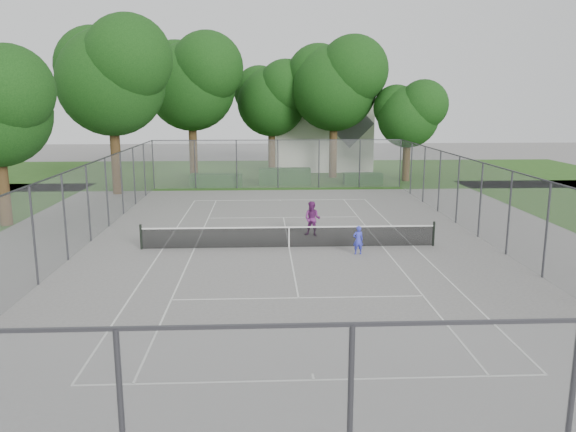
{
  "coord_description": "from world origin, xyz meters",
  "views": [
    {
      "loc": [
        -1.14,
        -23.71,
        6.32
      ],
      "look_at": [
        0.0,
        1.0,
        1.2
      ],
      "focal_mm": 35.0,
      "sensor_mm": 36.0,
      "label": 1
    }
  ],
  "objects_px": {
    "tennis_net": "(289,236)",
    "woman_player": "(312,219)",
    "house": "(322,122)",
    "girl_player": "(358,240)"
  },
  "relations": [
    {
      "from": "girl_player",
      "to": "woman_player",
      "type": "relative_size",
      "value": 0.73
    },
    {
      "from": "girl_player",
      "to": "woman_player",
      "type": "xyz_separation_m",
      "value": [
        -1.62,
        3.29,
        0.22
      ]
    },
    {
      "from": "tennis_net",
      "to": "woman_player",
      "type": "xyz_separation_m",
      "value": [
        1.2,
        2.09,
        0.32
      ]
    },
    {
      "from": "tennis_net",
      "to": "girl_player",
      "type": "distance_m",
      "value": 3.07
    },
    {
      "from": "tennis_net",
      "to": "woman_player",
      "type": "relative_size",
      "value": 7.78
    },
    {
      "from": "tennis_net",
      "to": "girl_player",
      "type": "bearing_deg",
      "value": -23.01
    },
    {
      "from": "house",
      "to": "woman_player",
      "type": "bearing_deg",
      "value": -96.88
    },
    {
      "from": "tennis_net",
      "to": "house",
      "type": "height_order",
      "value": "house"
    },
    {
      "from": "house",
      "to": "girl_player",
      "type": "bearing_deg",
      "value": -93.05
    },
    {
      "from": "house",
      "to": "tennis_net",
      "type": "bearing_deg",
      "value": -98.74
    }
  ]
}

